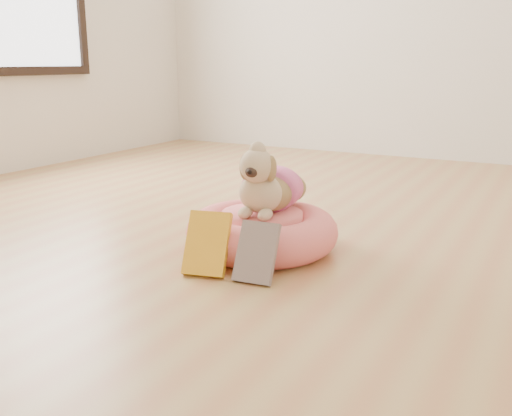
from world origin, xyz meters
The scene contains 5 objects.
floor centered at (0.00, 0.00, 0.00)m, with size 4.50×4.50×0.00m, color #B87D4C.
pet_bed centered at (0.28, -0.32, 0.07)m, with size 0.61×0.61×0.16m.
dog centered at (0.29, -0.30, 0.30)m, with size 0.28×0.40×0.30m, color brown, non-canonical shape.
book_yellow centered at (0.23, -0.64, 0.11)m, with size 0.15×0.03×0.23m, color #F5F81A.
book_white centered at (0.42, -0.62, 0.10)m, with size 0.14×0.02×0.21m, color silver.
Camera 1 is at (1.30, -2.25, 0.73)m, focal length 40.00 mm.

